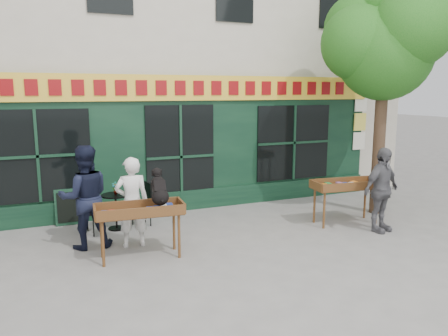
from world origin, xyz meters
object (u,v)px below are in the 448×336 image
(dog, at_px, (159,186))
(book_cart_right, at_px, (346,187))
(bistro_table, at_px, (116,205))
(man_left, at_px, (85,197))
(woman, at_px, (132,202))
(man_right, at_px, (381,190))
(book_cart_center, at_px, (140,213))

(dog, xyz_separation_m, book_cart_right, (4.32, 0.31, -0.47))
(bistro_table, distance_m, man_left, 1.22)
(man_left, bearing_deg, woman, 161.85)
(book_cart_right, xyz_separation_m, man_right, (0.30, -0.75, 0.07))
(woman, distance_m, man_right, 5.10)
(book_cart_center, height_order, dog, dog)
(dog, distance_m, bistro_table, 2.07)
(book_cart_center, bearing_deg, bistro_table, 98.58)
(man_left, bearing_deg, bistro_table, -127.69)
(bistro_table, bearing_deg, woman, -84.24)
(woman, bearing_deg, book_cart_right, -179.93)
(woman, height_order, man_right, man_right)
(woman, bearing_deg, book_cart_center, 94.87)
(woman, distance_m, bistro_table, 1.22)
(dog, bearing_deg, woman, 121.43)
(book_cart_center, xyz_separation_m, bistro_table, (-0.12, 1.82, -0.28))
(bistro_table, bearing_deg, book_cart_center, -86.29)
(dog, height_order, man_right, man_right)
(book_cart_center, bearing_deg, woman, 94.87)
(book_cart_center, xyz_separation_m, man_left, (-0.82, 0.92, 0.15))
(man_right, bearing_deg, book_cart_right, 98.71)
(book_cart_center, bearing_deg, dog, -3.26)
(man_left, bearing_deg, man_right, 166.47)
(bistro_table, bearing_deg, man_right, -24.45)
(book_cart_right, bearing_deg, dog, -169.01)
(man_right, distance_m, bistro_table, 5.60)
(woman, bearing_deg, man_left, -13.47)
(man_right, height_order, bistro_table, man_right)
(book_cart_center, distance_m, dog, 0.59)
(book_cart_center, relative_size, bistro_table, 2.04)
(woman, relative_size, book_cart_right, 1.10)
(book_cart_right, height_order, bistro_table, book_cart_right)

